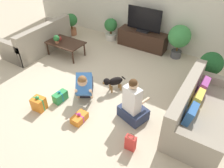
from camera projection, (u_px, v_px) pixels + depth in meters
The scene contains 20 objects.
ground_plane at pixel (94, 85), 5.18m from camera, with size 16.00×16.00×0.00m, color beige.
wall_back at pixel (145, 0), 6.16m from camera, with size 8.40×0.06×2.60m.
sofa_left at pixel (39, 40), 6.39m from camera, with size 0.92×1.95×0.83m.
sofa_right at pixel (199, 112), 4.05m from camera, with size 0.92×1.95×0.83m.
coffee_table at pixel (65, 43), 6.09m from camera, with size 1.05×0.63×0.41m.
tv_console at pixel (142, 39), 6.54m from camera, with size 1.47×0.45×0.51m.
tv at pixel (144, 21), 6.20m from camera, with size 1.03×0.20×0.70m.
potted_plant_back_left at pixel (111, 28), 6.88m from camera, with size 0.41×0.41×0.69m.
potted_plant_corner_right at pixel (210, 66), 4.86m from camera, with size 0.52×0.52×0.86m.
potted_plant_corner_left at pixel (71, 22), 7.15m from camera, with size 0.40×0.40×0.71m.
potted_plant_back_right at pixel (179, 38), 5.85m from camera, with size 0.60×0.60×0.94m.
person_kneeling at pixel (85, 85), 4.63m from camera, with size 0.65×0.78×0.76m.
person_sitting at pixel (133, 105), 4.14m from camera, with size 0.62×0.58×0.96m.
dog at pixel (113, 82), 4.87m from camera, with size 0.37×0.47×0.37m.
gift_box_a at pixel (79, 118), 4.24m from camera, with size 0.21×0.34×0.20m.
gift_box_b at pixel (39, 104), 4.46m from camera, with size 0.27×0.24×0.35m.
gift_box_c at pixel (60, 97), 4.69m from camera, with size 0.19×0.33×0.26m.
gift_bag_a at pixel (131, 143), 3.68m from camera, with size 0.19×0.13×0.33m.
mug at pixel (60, 38), 6.14m from camera, with size 0.12×0.08×0.09m.
tabletop_plant at pixel (56, 39), 5.95m from camera, with size 0.17×0.17×0.22m.
Camera 1 is at (2.52, -3.25, 3.18)m, focal length 35.00 mm.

